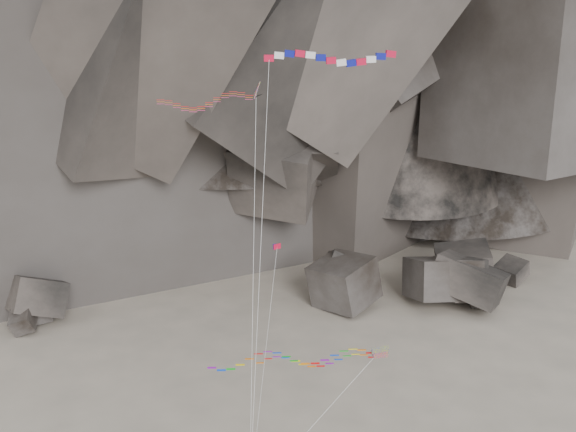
{
  "coord_description": "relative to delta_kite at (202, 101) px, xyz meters",
  "views": [
    {
      "loc": [
        -5.27,
        -50.54,
        36.21
      ],
      "look_at": [
        3.16,
        6.0,
        19.67
      ],
      "focal_mm": 45.0,
      "sensor_mm": 36.0,
      "label": 1
    }
  ],
  "objects": [
    {
      "name": "boulder_field",
      "position": [
        21.36,
        26.47,
        -27.0
      ],
      "size": [
        83.36,
        15.24,
        7.82
      ],
      "color": "#47423F",
      "rests_on": "ground"
    },
    {
      "name": "delta_kite",
      "position": [
        0.0,
        0.0,
        0.0
      ],
      "size": [
        8.47,
        11.24,
        29.26
      ],
      "rotation": [
        0.0,
        0.0,
        -0.1
      ],
      "color": "red",
      "rests_on": "ground"
    },
    {
      "name": "banner_kite",
      "position": [
        9.64,
        -1.37,
        3.08
      ],
      "size": [
        12.54,
        10.38,
        31.49
      ],
      "rotation": [
        0.0,
        0.0,
        -0.1
      ],
      "color": "red",
      "rests_on": "ground"
    },
    {
      "name": "parafoil_kite",
      "position": [
        5.87,
        -5.98,
        -19.13
      ],
      "size": [
        14.45,
        5.22,
        9.31
      ],
      "rotation": [
        0.0,
        0.0,
        -0.06
      ],
      "color": "#B1CA0B",
      "rests_on": "ground"
    },
    {
      "name": "pennant_kite",
      "position": [
        4.49,
        -6.74,
        -12.81
      ],
      "size": [
        3.06,
        4.95,
        17.83
      ],
      "rotation": [
        0.0,
        0.0,
        0.49
      ],
      "color": "red",
      "rests_on": "ground"
    }
  ]
}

